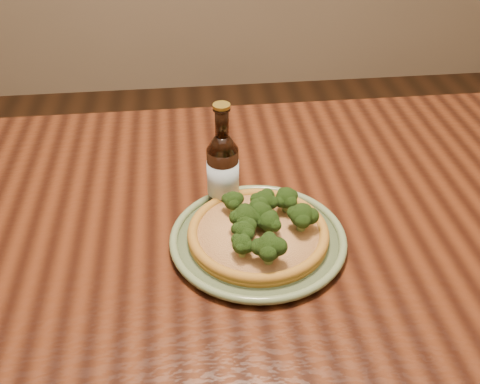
{
  "coord_description": "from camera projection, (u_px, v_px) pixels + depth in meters",
  "views": [
    {
      "loc": [
        0.01,
        -0.68,
        1.39
      ],
      "look_at": [
        0.09,
        0.1,
        0.82
      ],
      "focal_mm": 42.0,
      "sensor_mm": 36.0,
      "label": 1
    }
  ],
  "objects": [
    {
      "name": "table",
      "position": [
        190.0,
        264.0,
        1.05
      ],
      "size": [
        1.6,
        0.9,
        0.75
      ],
      "color": "#461F0F",
      "rests_on": "ground"
    },
    {
      "name": "plate",
      "position": [
        258.0,
        239.0,
        0.95
      ],
      "size": [
        0.3,
        0.3,
        0.02
      ],
      "rotation": [
        0.0,
        0.0,
        -0.19
      ],
      "color": "#697E57",
      "rests_on": "table"
    },
    {
      "name": "pizza",
      "position": [
        259.0,
        230.0,
        0.94
      ],
      "size": [
        0.24,
        0.24,
        0.07
      ],
      "rotation": [
        0.0,
        0.0,
        -0.04
      ],
      "color": "#AD7827",
      "rests_on": "plate"
    },
    {
      "name": "beer_bottle",
      "position": [
        223.0,
        171.0,
        1.0
      ],
      "size": [
        0.06,
        0.06,
        0.21
      ],
      "rotation": [
        0.0,
        0.0,
        0.15
      ],
      "color": "black",
      "rests_on": "table"
    }
  ]
}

